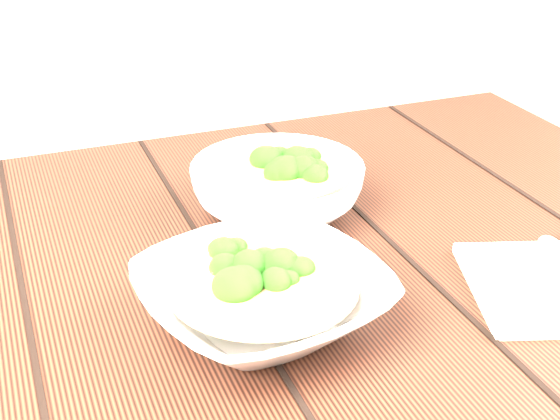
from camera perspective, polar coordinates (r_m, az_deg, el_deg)
name	(u,v)px	position (r m, az deg, el deg)	size (l,w,h in m)	color
table	(241,358)	(0.91, -2.87, -10.75)	(1.20, 0.80, 0.75)	#34190E
soup_bowl_front	(263,296)	(0.74, -1.25, -6.29)	(0.27, 0.27, 0.07)	silver
soup_bowl_back	(277,187)	(0.93, -0.20, 1.67)	(0.28, 0.28, 0.08)	silver
trivet	(289,218)	(0.91, 0.66, -0.56)	(0.10, 0.10, 0.02)	black
spoon_left	(555,261)	(0.87, 19.49, -3.54)	(0.10, 0.15, 0.01)	#ADA799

